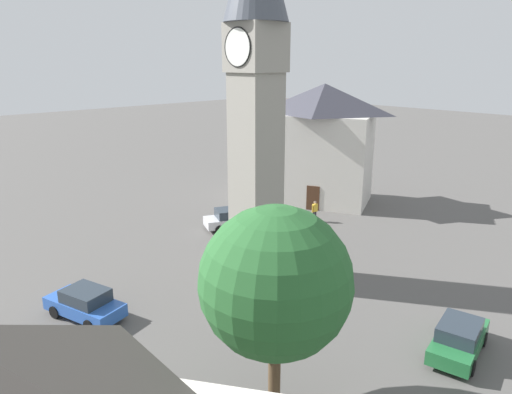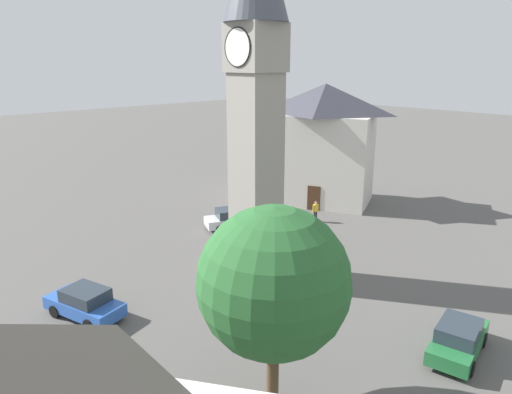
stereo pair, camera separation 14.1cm
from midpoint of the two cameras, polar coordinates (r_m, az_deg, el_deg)
ground_plane at (r=28.05m, az=-0.15°, el=-9.40°), size 200.00×200.00×0.00m
clock_tower at (r=25.26m, az=-0.17°, el=15.67°), size 3.38×3.38×20.32m
car_blue_kerb at (r=35.16m, az=-3.09°, el=-2.63°), size 3.22×4.46×1.53m
car_silver_kerb at (r=24.89m, az=-20.31°, el=-12.07°), size 4.43×2.76×1.53m
car_red_corner at (r=22.60m, az=23.36°, el=-15.49°), size 2.45×4.38×1.53m
pedestrian at (r=36.77m, az=7.08°, el=-1.47°), size 0.29×0.55×1.69m
tree at (r=15.88m, az=2.14°, el=-10.33°), size 5.23×5.23×7.69m
building_shop_left at (r=41.26m, az=8.05°, el=6.52°), size 10.21×8.97×10.32m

